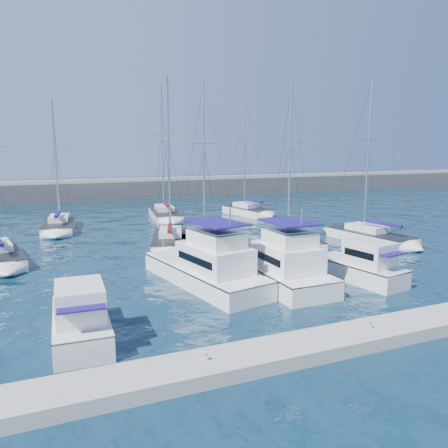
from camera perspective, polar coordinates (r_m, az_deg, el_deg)
name	(u,v)px	position (r m, az deg, el deg)	size (l,w,h in m)	color
ground	(260,276)	(30.42, 4.71, -6.83)	(220.00, 220.00, 0.00)	black
breakwater	(125,192)	(79.37, -12.77, 4.11)	(160.00, 6.00, 4.45)	#424244
dock	(370,334)	(21.73, 18.51, -13.49)	(40.00, 2.20, 0.60)	gray
dock_cleat_near_port	(207,357)	(17.73, -2.29, -17.00)	(0.16, 0.16, 0.25)	silver
dock_cleat_centre	(370,325)	(21.57, 18.57, -12.46)	(0.16, 0.16, 0.25)	silver
motor_yacht_port_outer	(81,321)	(21.49, -18.21, -11.89)	(2.66, 6.16, 3.20)	silver
motor_yacht_port_inner	(208,268)	(28.10, -2.14, -5.81)	(5.55, 11.11, 4.69)	silver
motor_yacht_stbd_inner	(282,267)	(28.53, 7.53, -5.65)	(3.63, 9.17, 4.69)	silver
motor_yacht_stbd_outer	(362,267)	(30.47, 17.57, -5.40)	(3.50, 6.63, 3.20)	silver
sailboat_mid_b	(170,241)	(39.44, -7.00, -2.18)	(5.30, 8.75, 15.33)	silver
sailboat_mid_c	(209,245)	(37.38, -1.94, -2.78)	(4.80, 7.89, 14.53)	silver
sailboat_mid_d	(291,239)	(40.45, 8.75, -1.94)	(4.67, 9.09, 14.69)	silver
sailboat_mid_e	(370,236)	(43.37, 18.56, -1.54)	(4.26, 8.91, 15.14)	silver
sailboat_back_a	(59,226)	(50.11, -20.71, -0.19)	(3.98, 8.97, 14.13)	silver
sailboat_back_b	(165,214)	(55.39, -7.72, 1.29)	(4.34, 9.98, 16.66)	silver
sailboat_back_c	(248,211)	(57.98, 3.10, 1.76)	(4.66, 7.97, 15.20)	silver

